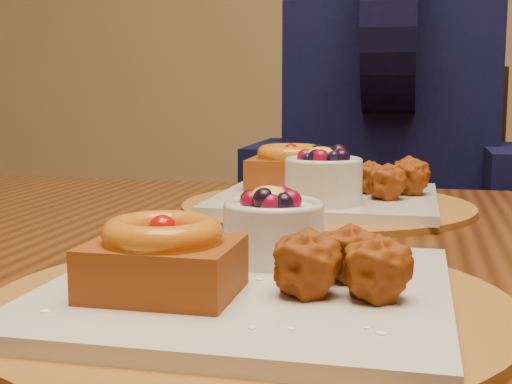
# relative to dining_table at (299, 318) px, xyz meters

# --- Properties ---
(dining_table) EXTENTS (1.60, 0.90, 0.76)m
(dining_table) POSITION_rel_dining_table_xyz_m (0.00, 0.00, 0.00)
(dining_table) COLOR #321709
(dining_table) RESTS_ON ground
(place_setting_near) EXTENTS (0.38, 0.38, 0.08)m
(place_setting_near) POSITION_rel_dining_table_xyz_m (-0.00, -0.22, 0.10)
(place_setting_near) COLOR brown
(place_setting_near) RESTS_ON dining_table
(place_setting_far) EXTENTS (0.38, 0.38, 0.09)m
(place_setting_far) POSITION_rel_dining_table_xyz_m (-0.00, 0.21, 0.10)
(place_setting_far) COLOR brown
(place_setting_far) RESTS_ON dining_table
(chair_far) EXTENTS (0.49, 0.49, 0.96)m
(chair_far) POSITION_rel_dining_table_xyz_m (0.06, 0.80, -0.15)
(chair_far) COLOR black
(chair_far) RESTS_ON ground
(diner) EXTENTS (0.51, 0.49, 0.83)m
(diner) POSITION_rel_dining_table_xyz_m (0.06, 0.78, 0.21)
(diner) COLOR black
(diner) RESTS_ON ground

